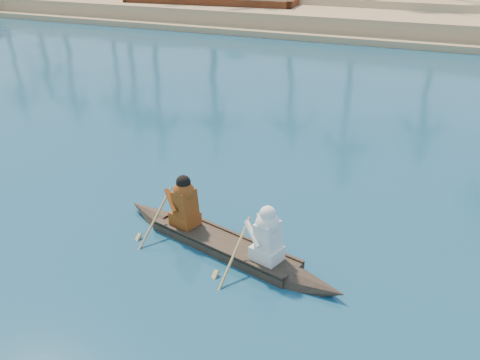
% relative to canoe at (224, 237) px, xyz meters
% --- Properties ---
extents(ground, '(160.00, 160.00, 0.00)m').
position_rel_canoe_xyz_m(ground, '(-1.82, 0.63, -0.30)').
color(ground, '#0C374E').
rests_on(ground, ground).
extents(shrub_cluster, '(100.00, 6.00, 2.40)m').
position_rel_canoe_xyz_m(shrub_cluster, '(-1.82, 32.13, 0.90)').
color(shrub_cluster, '#223F17').
rests_on(shrub_cluster, ground).
extents(canoe, '(5.59, 2.20, 1.54)m').
position_rel_canoe_xyz_m(canoe, '(0.00, 0.00, 0.00)').
color(canoe, '#3F3122').
rests_on(canoe, ground).
extents(barge_mid, '(12.68, 5.32, 2.06)m').
position_rel_canoe_xyz_m(barge_mid, '(-13.82, 27.63, 0.42)').
color(barge_mid, maroon).
rests_on(barge_mid, ground).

